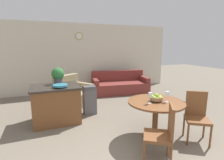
{
  "coord_description": "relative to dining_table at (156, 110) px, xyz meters",
  "views": [
    {
      "loc": [
        -1.37,
        -1.71,
        1.83
      ],
      "look_at": [
        0.26,
        2.4,
        0.96
      ],
      "focal_mm": 28.0,
      "sensor_mm": 36.0,
      "label": 1
    }
  ],
  "objects": [
    {
      "name": "armchair",
      "position": [
        -1.19,
        2.72,
        -0.29
      ],
      "size": [
        1.3,
        1.3,
        0.9
      ],
      "rotation": [
        0.0,
        0.0,
        0.61
      ],
      "color": "#998966",
      "rests_on": "ground_plane"
    },
    {
      "name": "couch",
      "position": [
        0.78,
        3.47,
        -0.3
      ],
      "size": [
        2.26,
        1.26,
        0.83
      ],
      "rotation": [
        0.0,
        0.0,
        -0.13
      ],
      "color": "maroon",
      "rests_on": "ground_plane"
    },
    {
      "name": "dining_table",
      "position": [
        0.0,
        0.0,
        0.0
      ],
      "size": [
        1.1,
        1.1,
        0.76
      ],
      "color": "brown",
      "rests_on": "ground_plane"
    },
    {
      "name": "trash_bin",
      "position": [
        -0.9,
        1.71,
        -0.21
      ],
      "size": [
        0.34,
        0.24,
        0.77
      ],
      "color": "#56565B",
      "rests_on": "ground_plane"
    },
    {
      "name": "wine_glass_left",
      "position": [
        -0.19,
        -0.06,
        0.33
      ],
      "size": [
        0.07,
        0.07,
        0.21
      ],
      "color": "silver",
      "rests_on": "dining_table"
    },
    {
      "name": "dining_chair_near_left",
      "position": [
        -0.36,
        -0.7,
        -0.06
      ],
      "size": [
        0.58,
        0.58,
        0.96
      ],
      "rotation": [
        0.0,
        0.0,
        7.28
      ],
      "color": "brown",
      "rests_on": "ground_plane"
    },
    {
      "name": "kitchen_island",
      "position": [
        -1.78,
        1.53,
        -0.14
      ],
      "size": [
        1.12,
        0.88,
        0.89
      ],
      "color": "brown",
      "rests_on": "ground_plane"
    },
    {
      "name": "potted_plant",
      "position": [
        -1.68,
        1.74,
        0.53
      ],
      "size": [
        0.31,
        0.31,
        0.41
      ],
      "color": "#4C4C51",
      "rests_on": "kitchen_island"
    },
    {
      "name": "dining_chair_near_right",
      "position": [
        0.7,
        -0.36,
        -0.06
      ],
      "size": [
        0.58,
        0.58,
        0.96
      ],
      "rotation": [
        0.0,
        0.0,
        8.85
      ],
      "color": "brown",
      "rests_on": "ground_plane"
    },
    {
      "name": "teal_bowl",
      "position": [
        -1.68,
        1.34,
        0.35
      ],
      "size": [
        0.33,
        0.33,
        0.06
      ],
      "color": "teal",
      "rests_on": "kitchen_island"
    },
    {
      "name": "wine_glass_right",
      "position": [
        0.16,
        -0.11,
        0.33
      ],
      "size": [
        0.07,
        0.07,
        0.21
      ],
      "color": "silver",
      "rests_on": "dining_table"
    },
    {
      "name": "fruit_bowl",
      "position": [
        0.0,
        0.0,
        0.25
      ],
      "size": [
        0.25,
        0.25,
        0.16
      ],
      "color": "olive",
      "rests_on": "dining_table"
    },
    {
      "name": "wall_back",
      "position": [
        -0.64,
        4.31,
        0.76
      ],
      "size": [
        8.0,
        0.09,
        2.7
      ],
      "color": "beige",
      "rests_on": "ground_plane"
    }
  ]
}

